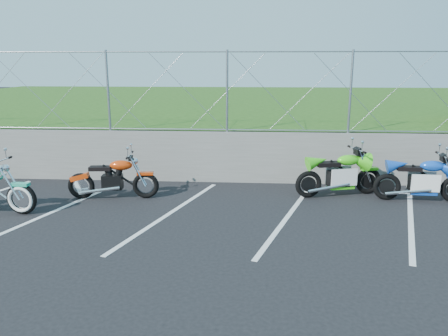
{
  "coord_description": "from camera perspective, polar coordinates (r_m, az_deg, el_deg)",
  "views": [
    {
      "loc": [
        1.66,
        -7.39,
        3.01
      ],
      "look_at": [
        1.07,
        1.3,
        0.89
      ],
      "focal_mm": 35.0,
      "sensor_mm": 36.0,
      "label": 1
    }
  ],
  "objects": [
    {
      "name": "sportbike_green",
      "position": [
        10.35,
        14.95,
        -1.0
      ],
      "size": [
        2.06,
        0.8,
        1.09
      ],
      "rotation": [
        0.0,
        0.0,
        0.27
      ],
      "color": "black",
      "rests_on": "ground"
    },
    {
      "name": "parking_lines",
      "position": [
        8.92,
        0.7,
        -6.01
      ],
      "size": [
        18.29,
        4.31,
        0.01
      ],
      "color": "silver",
      "rests_on": "ground"
    },
    {
      "name": "chain_link_fence",
      "position": [
        11.03,
        -4.86,
        9.95
      ],
      "size": [
        28.0,
        0.03,
        2.0
      ],
      "color": "gray",
      "rests_on": "retaining_wall"
    },
    {
      "name": "retaining_wall",
      "position": [
        11.26,
        -4.69,
        1.55
      ],
      "size": [
        30.0,
        0.22,
        1.3
      ],
      "primitive_type": "cube",
      "color": "#61625D",
      "rests_on": "ground"
    },
    {
      "name": "ground",
      "position": [
        8.15,
        -8.24,
        -8.15
      ],
      "size": [
        90.0,
        90.0,
        0.0
      ],
      "primitive_type": "plane",
      "color": "black",
      "rests_on": "ground"
    },
    {
      "name": "naked_orange",
      "position": [
        10.1,
        -14.12,
        -1.5
      ],
      "size": [
        2.04,
        0.69,
        1.02
      ],
      "rotation": [
        0.0,
        0.0,
        0.1
      ],
      "color": "black",
      "rests_on": "ground"
    },
    {
      "name": "sportbike_blue",
      "position": [
        10.54,
        24.51,
        -1.59
      ],
      "size": [
        2.04,
        0.73,
        1.06
      ],
      "rotation": [
        0.0,
        0.0,
        -0.06
      ],
      "color": "black",
      "rests_on": "ground"
    },
    {
      "name": "grass_field",
      "position": [
        21.08,
        -0.68,
        7.27
      ],
      "size": [
        30.0,
        20.0,
        1.3
      ],
      "primitive_type": "cube",
      "color": "#214713",
      "rests_on": "ground"
    }
  ]
}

